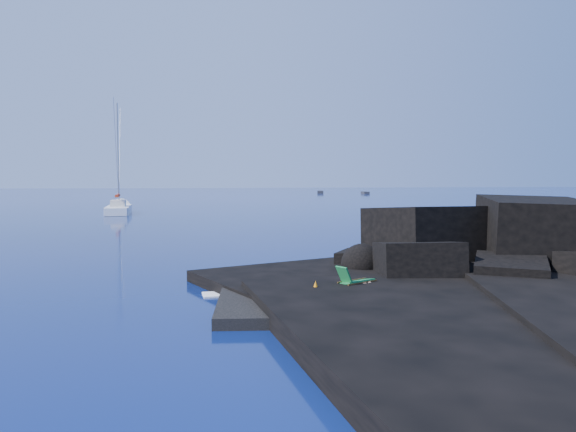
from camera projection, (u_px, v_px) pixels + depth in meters
name	position (u px, v px, depth m)	size (l,w,h in m)	color
ground	(211.00, 314.00, 17.56)	(400.00, 400.00, 0.00)	#03133A
headland	(536.00, 283.00, 22.55)	(24.00, 24.00, 3.60)	black
beach	(347.00, 305.00, 18.76)	(8.50, 6.00, 0.70)	black
surf_foam	(330.00, 280.00, 23.27)	(10.00, 8.00, 0.06)	white
sailboat	(119.00, 214.00, 65.48)	(2.59, 12.36, 12.96)	white
deck_chair	(357.00, 276.00, 19.45)	(1.44, 0.63, 0.99)	#186F36
towel	(354.00, 290.00, 19.38)	(2.04, 0.96, 0.05)	silver
sunbather	(354.00, 285.00, 19.37)	(1.93, 0.51, 0.28)	#AE7B5B
marker_cone	(316.00, 288.00, 18.64)	(0.32, 0.32, 0.49)	orange
distant_boat_a	(320.00, 193.00, 145.92)	(1.55, 4.97, 0.66)	#232328
distant_boat_b	(365.00, 194.00, 141.23)	(1.34, 4.32, 0.58)	#26252A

